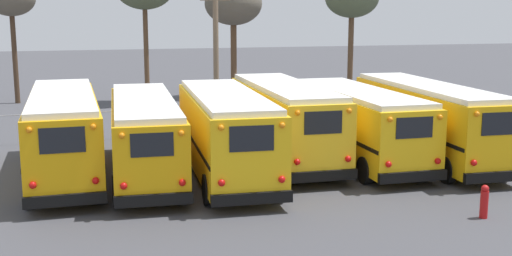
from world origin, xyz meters
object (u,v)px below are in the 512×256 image
at_px(school_bus_3, 284,119).
at_px(school_bus_4, 358,122).
at_px(school_bus_2, 226,131).
at_px(bare_tree_0, 11,0).
at_px(school_bus_5, 427,119).
at_px(school_bus_0, 64,131).
at_px(utility_pole, 216,48).
at_px(bare_tree_2, 233,5).
at_px(school_bus_1, 145,134).
at_px(fire_hydrant, 484,201).

height_order(school_bus_3, school_bus_4, school_bus_3).
relative_size(school_bus_2, school_bus_4, 1.01).
height_order(school_bus_3, bare_tree_0, bare_tree_0).
bearing_deg(school_bus_5, school_bus_0, 176.01).
bearing_deg(school_bus_4, school_bus_0, 177.32).
distance_m(school_bus_3, school_bus_5, 5.98).
bearing_deg(school_bus_3, school_bus_5, -12.57).
height_order(school_bus_3, utility_pole, utility_pole).
bearing_deg(bare_tree_2, school_bus_0, -119.24).
height_order(school_bus_4, utility_pole, utility_pole).
height_order(school_bus_1, bare_tree_0, bare_tree_0).
distance_m(school_bus_2, school_bus_5, 8.77).
xyz_separation_m(school_bus_4, bare_tree_0, (-15.14, 21.53, 5.21)).
relative_size(school_bus_0, school_bus_2, 1.06).
bearing_deg(school_bus_1, school_bus_3, 9.81).
height_order(utility_pole, fire_hydrant, utility_pole).
height_order(school_bus_1, utility_pole, utility_pole).
height_order(bare_tree_0, bare_tree_2, bare_tree_2).
distance_m(school_bus_1, fire_hydrant, 12.20).
xyz_separation_m(school_bus_0, bare_tree_2, (11.35, 20.28, 4.82)).
height_order(school_bus_2, bare_tree_2, bare_tree_2).
bearing_deg(school_bus_3, bare_tree_0, 120.57).
bearing_deg(school_bus_2, bare_tree_0, 112.40).
bearing_deg(school_bus_4, fire_hydrant, -85.73).
distance_m(school_bus_4, utility_pole, 13.80).
distance_m(school_bus_0, school_bus_3, 8.75).
bearing_deg(school_bus_1, bare_tree_0, 106.40).
height_order(school_bus_4, school_bus_5, school_bus_5).
bearing_deg(school_bus_3, school_bus_1, -170.19).
distance_m(school_bus_2, school_bus_3, 3.47).
relative_size(school_bus_1, school_bus_5, 0.99).
bearing_deg(school_bus_4, bare_tree_0, 125.12).
relative_size(school_bus_4, utility_pole, 1.25).
bearing_deg(bare_tree_0, bare_tree_2, -2.70).
distance_m(bare_tree_0, fire_hydrant, 34.00).
distance_m(school_bus_2, bare_tree_0, 24.95).
xyz_separation_m(school_bus_4, fire_hydrant, (0.59, -7.94, -1.11)).
relative_size(school_bus_1, utility_pole, 1.33).
bearing_deg(fire_hydrant, school_bus_1, 140.28).
bearing_deg(fire_hydrant, school_bus_2, 133.02).
bearing_deg(bare_tree_0, school_bus_4, -54.88).
distance_m(school_bus_0, school_bus_2, 6.05).
bearing_deg(school_bus_0, school_bus_1, -13.98).
bearing_deg(school_bus_1, school_bus_2, -16.69).
bearing_deg(school_bus_4, school_bus_5, -9.18).
bearing_deg(school_bus_4, school_bus_1, -178.82).
distance_m(school_bus_0, bare_tree_2, 23.74).
distance_m(bare_tree_2, fire_hydrant, 29.41).
height_order(school_bus_4, bare_tree_0, bare_tree_0).
height_order(school_bus_2, utility_pole, utility_pole).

